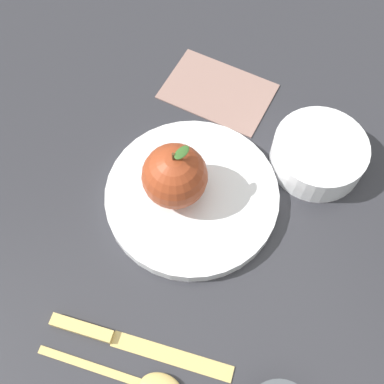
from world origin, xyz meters
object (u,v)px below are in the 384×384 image
(side_bowl, at_px, (319,152))
(knife, at_px, (123,341))
(spoon, at_px, (145,384))
(linen_napkin, at_px, (218,91))
(apple, at_px, (175,176))
(dinner_plate, at_px, (192,195))

(side_bowl, distance_m, knife, 0.34)
(knife, relative_size, spoon, 1.24)
(spoon, bearing_deg, linen_napkin, 57.02)
(spoon, bearing_deg, apple, 61.90)
(side_bowl, bearing_deg, knife, -156.41)
(knife, bearing_deg, dinner_plate, 46.33)
(dinner_plate, distance_m, knife, 0.20)
(apple, height_order, side_bowl, apple)
(side_bowl, height_order, linen_napkin, side_bowl)
(side_bowl, height_order, spoon, side_bowl)
(dinner_plate, xyz_separation_m, knife, (-0.14, -0.14, -0.01))
(knife, bearing_deg, linen_napkin, 51.60)
(dinner_plate, height_order, knife, dinner_plate)
(side_bowl, xyz_separation_m, linen_napkin, (-0.08, 0.16, -0.02))
(side_bowl, relative_size, spoon, 0.85)
(dinner_plate, xyz_separation_m, linen_napkin, (0.10, 0.15, -0.01))
(side_bowl, xyz_separation_m, knife, (-0.31, -0.14, -0.02))
(dinner_plate, bearing_deg, apple, 154.22)
(knife, distance_m, linen_napkin, 0.38)
(apple, distance_m, side_bowl, 0.20)
(apple, bearing_deg, spoon, -118.10)
(dinner_plate, bearing_deg, side_bowl, -1.96)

